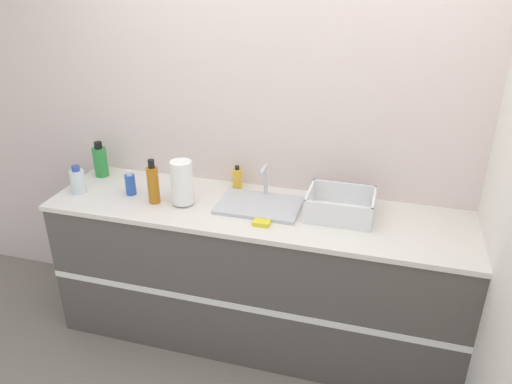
{
  "coord_description": "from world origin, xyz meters",
  "views": [
    {
      "loc": [
        0.69,
        -2.13,
        2.24
      ],
      "look_at": [
        0.0,
        0.28,
        1.03
      ],
      "focal_mm": 35.0,
      "sensor_mm": 36.0,
      "label": 1
    }
  ],
  "objects_px": {
    "sink": "(260,204)",
    "paper_towel_roll": "(182,183)",
    "bottle_blue": "(130,184)",
    "bottle_amber": "(153,184)",
    "dish_rack": "(340,208)",
    "bottle_clear": "(78,181)",
    "bottle_green": "(100,161)",
    "soap_dispenser": "(237,179)"
  },
  "relations": [
    {
      "from": "sink",
      "to": "paper_towel_roll",
      "type": "distance_m",
      "value": 0.46
    },
    {
      "from": "bottle_blue",
      "to": "bottle_amber",
      "type": "height_order",
      "value": "bottle_amber"
    },
    {
      "from": "sink",
      "to": "bottle_blue",
      "type": "bearing_deg",
      "value": -175.85
    },
    {
      "from": "dish_rack",
      "to": "bottle_blue",
      "type": "xyz_separation_m",
      "value": [
        -1.25,
        -0.07,
        0.02
      ]
    },
    {
      "from": "paper_towel_roll",
      "to": "bottle_clear",
      "type": "distance_m",
      "value": 0.68
    },
    {
      "from": "bottle_blue",
      "to": "bottle_green",
      "type": "xyz_separation_m",
      "value": [
        -0.32,
        0.2,
        0.04
      ]
    },
    {
      "from": "bottle_green",
      "to": "bottle_clear",
      "type": "relative_size",
      "value": 1.33
    },
    {
      "from": "bottle_green",
      "to": "bottle_clear",
      "type": "distance_m",
      "value": 0.27
    },
    {
      "from": "paper_towel_roll",
      "to": "bottle_amber",
      "type": "relative_size",
      "value": 0.99
    },
    {
      "from": "bottle_green",
      "to": "bottle_clear",
      "type": "bearing_deg",
      "value": -89.07
    },
    {
      "from": "sink",
      "to": "bottle_amber",
      "type": "relative_size",
      "value": 1.77
    },
    {
      "from": "dish_rack",
      "to": "bottle_clear",
      "type": "xyz_separation_m",
      "value": [
        -1.57,
        -0.14,
        0.03
      ]
    },
    {
      "from": "sink",
      "to": "paper_towel_roll",
      "type": "xyz_separation_m",
      "value": [
        -0.44,
        -0.09,
        0.12
      ]
    },
    {
      "from": "sink",
      "to": "bottle_clear",
      "type": "distance_m",
      "value": 1.12
    },
    {
      "from": "paper_towel_roll",
      "to": "sink",
      "type": "bearing_deg",
      "value": 11.63
    },
    {
      "from": "bottle_amber",
      "to": "bottle_clear",
      "type": "bearing_deg",
      "value": -179.36
    },
    {
      "from": "bottle_green",
      "to": "soap_dispenser",
      "type": "height_order",
      "value": "bottle_green"
    },
    {
      "from": "soap_dispenser",
      "to": "bottle_clear",
      "type": "bearing_deg",
      "value": -160.84
    },
    {
      "from": "dish_rack",
      "to": "bottle_amber",
      "type": "xyz_separation_m",
      "value": [
        -1.07,
        -0.13,
        0.07
      ]
    },
    {
      "from": "bottle_green",
      "to": "soap_dispenser",
      "type": "distance_m",
      "value": 0.92
    },
    {
      "from": "paper_towel_roll",
      "to": "bottle_clear",
      "type": "xyz_separation_m",
      "value": [
        -0.67,
        -0.03,
        -0.06
      ]
    },
    {
      "from": "paper_towel_roll",
      "to": "dish_rack",
      "type": "bearing_deg",
      "value": 6.76
    },
    {
      "from": "bottle_amber",
      "to": "soap_dispenser",
      "type": "distance_m",
      "value": 0.52
    },
    {
      "from": "sink",
      "to": "dish_rack",
      "type": "distance_m",
      "value": 0.46
    },
    {
      "from": "bottle_blue",
      "to": "bottle_amber",
      "type": "xyz_separation_m",
      "value": [
        0.19,
        -0.06,
        0.05
      ]
    },
    {
      "from": "sink",
      "to": "paper_towel_roll",
      "type": "height_order",
      "value": "paper_towel_roll"
    },
    {
      "from": "bottle_green",
      "to": "soap_dispenser",
      "type": "bearing_deg",
      "value": 3.31
    },
    {
      "from": "sink",
      "to": "bottle_amber",
      "type": "height_order",
      "value": "bottle_amber"
    },
    {
      "from": "bottle_green",
      "to": "bottle_amber",
      "type": "height_order",
      "value": "bottle_amber"
    },
    {
      "from": "bottle_blue",
      "to": "bottle_amber",
      "type": "relative_size",
      "value": 0.57
    },
    {
      "from": "sink",
      "to": "soap_dispenser",
      "type": "xyz_separation_m",
      "value": [
        -0.2,
        0.19,
        0.05
      ]
    },
    {
      "from": "bottle_clear",
      "to": "dish_rack",
      "type": "bearing_deg",
      "value": 5.05
    },
    {
      "from": "dish_rack",
      "to": "bottle_blue",
      "type": "distance_m",
      "value": 1.26
    },
    {
      "from": "bottle_green",
      "to": "bottle_amber",
      "type": "xyz_separation_m",
      "value": [
        0.51,
        -0.26,
        0.02
      ]
    },
    {
      "from": "sink",
      "to": "bottle_clear",
      "type": "height_order",
      "value": "sink"
    },
    {
      "from": "dish_rack",
      "to": "bottle_blue",
      "type": "bearing_deg",
      "value": -176.63
    },
    {
      "from": "sink",
      "to": "bottle_green",
      "type": "xyz_separation_m",
      "value": [
        -1.12,
        0.14,
        0.09
      ]
    },
    {
      "from": "soap_dispenser",
      "to": "bottle_blue",
      "type": "bearing_deg",
      "value": -157.02
    },
    {
      "from": "bottle_clear",
      "to": "bottle_amber",
      "type": "distance_m",
      "value": 0.51
    },
    {
      "from": "paper_towel_roll",
      "to": "bottle_blue",
      "type": "bearing_deg",
      "value": 174.77
    },
    {
      "from": "bottle_blue",
      "to": "soap_dispenser",
      "type": "relative_size",
      "value": 1.01
    },
    {
      "from": "bottle_blue",
      "to": "paper_towel_roll",
      "type": "bearing_deg",
      "value": -5.23
    }
  ]
}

